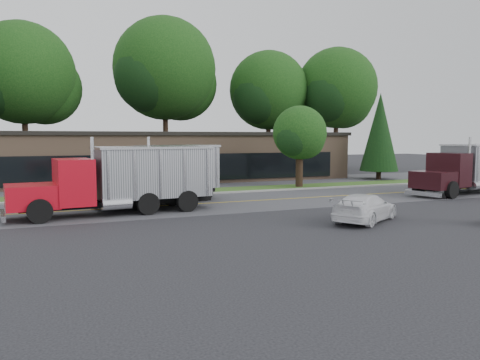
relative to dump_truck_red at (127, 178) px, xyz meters
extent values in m
plane|color=#36363C|center=(4.32, -7.34, -1.81)|extent=(140.00, 140.00, 0.00)
cube|color=#57575C|center=(4.32, 1.66, -1.81)|extent=(60.00, 8.00, 0.02)
cube|color=gold|center=(4.32, 1.66, -1.81)|extent=(60.00, 0.12, 0.01)
cube|color=#9E9E99|center=(4.32, 5.86, -1.81)|extent=(60.00, 0.30, 0.12)
cube|color=#386121|center=(4.32, 7.66, -1.81)|extent=(60.00, 3.40, 0.03)
cube|color=#57575C|center=(4.32, 12.66, -1.81)|extent=(60.00, 7.00, 0.02)
cube|color=#94735B|center=(6.32, 18.66, 0.19)|extent=(32.00, 12.00, 4.00)
cylinder|color=#382619|center=(-5.68, 26.66, 0.90)|extent=(0.56, 0.56, 5.42)
sphere|color=#0F370F|center=(-5.68, 26.66, 8.25)|extent=(9.91, 9.91, 9.91)
sphere|color=#0F370F|center=(-3.82, 27.89, 7.01)|extent=(7.43, 7.43, 7.43)
sphere|color=black|center=(-7.23, 25.73, 7.32)|extent=(6.81, 6.81, 6.81)
cylinder|color=#382619|center=(8.32, 26.66, 1.21)|extent=(0.56, 0.56, 6.05)
sphere|color=#0F370F|center=(8.32, 26.66, 9.42)|extent=(11.06, 11.06, 11.06)
sphere|color=#0F370F|center=(10.39, 28.04, 8.04)|extent=(8.30, 8.30, 8.30)
sphere|color=black|center=(6.59, 25.62, 8.38)|extent=(7.60, 7.60, 7.60)
cylinder|color=#382619|center=(20.32, 25.66, 0.68)|extent=(0.56, 0.56, 4.99)
sphere|color=#0F370F|center=(20.32, 25.66, 7.46)|extent=(9.13, 9.13, 9.13)
sphere|color=#0F370F|center=(22.03, 26.80, 6.32)|extent=(6.84, 6.84, 6.84)
sphere|color=black|center=(18.89, 24.80, 6.60)|extent=(6.27, 6.27, 6.27)
cylinder|color=#382619|center=(28.32, 23.66, 0.79)|extent=(0.56, 0.56, 5.20)
sphere|color=#0F370F|center=(28.32, 23.66, 7.85)|extent=(9.51, 9.51, 9.51)
sphere|color=#0F370F|center=(30.10, 24.85, 6.66)|extent=(7.13, 7.13, 7.13)
sphere|color=black|center=(26.83, 22.76, 6.96)|extent=(6.54, 6.54, 6.54)
cylinder|color=#382619|center=(24.32, 10.66, -1.31)|extent=(0.44, 0.44, 1.00)
cone|color=black|center=(24.32, 10.66, 2.51)|extent=(3.46, 3.46, 7.07)
cylinder|color=#382619|center=(14.32, 7.66, -0.68)|extent=(0.56, 0.56, 2.26)
sphere|color=#0F370F|center=(14.32, 7.66, 2.39)|extent=(4.14, 4.14, 4.14)
sphere|color=#0F370F|center=(15.09, 8.17, 1.87)|extent=(3.10, 3.10, 3.10)
sphere|color=black|center=(13.67, 7.27, 2.00)|extent=(2.84, 2.84, 2.84)
cube|color=black|center=(-0.29, -0.03, -1.24)|extent=(9.58, 2.01, 0.28)
cube|color=red|center=(-4.41, -0.47, -0.69)|extent=(2.51, 2.53, 1.10)
cube|color=red|center=(-2.55, -0.27, -0.09)|extent=(1.90, 2.56, 2.20)
cube|color=black|center=(-3.28, -0.35, 0.31)|extent=(0.28, 2.09, 0.90)
cube|color=silver|center=(1.36, 0.15, 0.21)|extent=(5.93, 3.09, 2.50)
cube|color=silver|center=(1.36, 0.15, 1.51)|extent=(6.10, 3.26, 0.12)
cylinder|color=black|center=(-4.33, 0.69, -1.24)|extent=(1.13, 0.47, 1.10)
cylinder|color=black|center=(-4.08, -1.60, -1.24)|extent=(1.13, 0.47, 1.10)
cylinder|color=black|center=(1.65, 1.33, -1.24)|extent=(1.13, 0.47, 1.10)
cylinder|color=black|center=(1.90, -0.95, -1.24)|extent=(1.13, 0.47, 1.10)
cube|color=black|center=(2.39, 3.17, -1.24)|extent=(7.29, 2.96, 0.28)
cube|color=navy|center=(-0.66, 2.30, -0.69)|extent=(2.31, 2.69, 1.10)
cube|color=navy|center=(0.71, 2.69, -0.09)|extent=(1.88, 2.66, 2.20)
cube|color=black|center=(0.17, 2.54, 0.31)|extent=(0.63, 2.04, 0.90)
cube|color=silver|center=(3.61, 3.52, 0.21)|extent=(4.88, 3.60, 2.50)
cube|color=silver|center=(3.61, 3.52, 1.51)|extent=(5.07, 3.79, 0.12)
cylinder|color=black|center=(-0.83, 3.45, -1.24)|extent=(1.15, 0.64, 1.10)
cylinder|color=black|center=(-0.20, 1.24, -1.24)|extent=(1.15, 0.64, 1.10)
cylinder|color=black|center=(3.60, 4.71, -1.24)|extent=(1.15, 0.64, 1.10)
cylinder|color=black|center=(4.23, 2.50, -1.24)|extent=(1.15, 0.64, 1.10)
cube|color=black|center=(22.90, -0.23, -1.24)|extent=(8.76, 3.00, 0.28)
cube|color=black|center=(19.19, -1.11, -0.69)|extent=(2.57, 2.72, 1.10)
cube|color=black|center=(20.86, -0.71, -0.09)|extent=(2.04, 2.69, 2.20)
cube|color=black|center=(20.21, -0.86, 0.31)|extent=(0.54, 2.06, 0.90)
cube|color=silver|center=(24.38, 0.13, 0.21)|extent=(5.67, 3.64, 2.50)
cube|color=silver|center=(24.38, 0.13, 1.51)|extent=(5.85, 3.82, 0.12)
cylinder|color=black|center=(19.11, 0.06, -1.24)|extent=(1.15, 0.59, 1.10)
cylinder|color=black|center=(19.64, -2.18, -1.24)|extent=(1.15, 0.59, 1.10)
cylinder|color=black|center=(24.49, 1.33, -1.24)|extent=(1.15, 0.59, 1.10)
imported|color=white|center=(9.70, -6.58, -1.17)|extent=(4.71, 3.85, 1.28)
camera|label=1|loc=(-3.62, -24.02, 2.05)|focal=35.00mm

